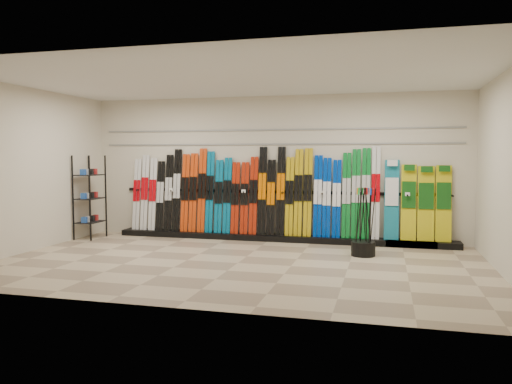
# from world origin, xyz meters

# --- Properties ---
(floor) EXTENTS (8.00, 8.00, 0.00)m
(floor) POSITION_xyz_m (0.00, 0.00, 0.00)
(floor) COLOR gray
(floor) RESTS_ON ground
(back_wall) EXTENTS (8.00, 0.00, 8.00)m
(back_wall) POSITION_xyz_m (0.00, 2.50, 1.50)
(back_wall) COLOR beige
(back_wall) RESTS_ON floor
(left_wall) EXTENTS (0.00, 5.00, 5.00)m
(left_wall) POSITION_xyz_m (-4.00, 0.00, 1.50)
(left_wall) COLOR beige
(left_wall) RESTS_ON floor
(right_wall) EXTENTS (0.00, 5.00, 5.00)m
(right_wall) POSITION_xyz_m (4.00, 0.00, 1.50)
(right_wall) COLOR beige
(right_wall) RESTS_ON floor
(ceiling) EXTENTS (8.00, 8.00, 0.00)m
(ceiling) POSITION_xyz_m (0.00, 0.00, 3.00)
(ceiling) COLOR silver
(ceiling) RESTS_ON back_wall
(ski_rack_base) EXTENTS (8.00, 0.40, 0.12)m
(ski_rack_base) POSITION_xyz_m (0.22, 2.28, 0.06)
(ski_rack_base) COLOR black
(ski_rack_base) RESTS_ON floor
(skis) EXTENTS (5.36, 0.25, 1.83)m
(skis) POSITION_xyz_m (-0.42, 2.34, 0.96)
(skis) COLOR silver
(skis) RESTS_ON ski_rack_base
(snowboards) EXTENTS (1.24, 0.24, 1.56)m
(snowboards) POSITION_xyz_m (2.93, 2.35, 0.86)
(snowboards) COLOR #14728C
(snowboards) RESTS_ON ski_rack_base
(accessory_rack) EXTENTS (0.40, 0.60, 1.76)m
(accessory_rack) POSITION_xyz_m (-3.75, 1.58, 0.88)
(accessory_rack) COLOR black
(accessory_rack) RESTS_ON floor
(pole_bin) EXTENTS (0.42, 0.42, 0.25)m
(pole_bin) POSITION_xyz_m (1.97, 1.13, 0.12)
(pole_bin) COLOR black
(pole_bin) RESTS_ON floor
(ski_poles) EXTENTS (0.35, 0.25, 1.18)m
(ski_poles) POSITION_xyz_m (2.00, 1.12, 0.61)
(ski_poles) COLOR black
(ski_poles) RESTS_ON pole_bin
(slatwall_rail_0) EXTENTS (7.60, 0.02, 0.03)m
(slatwall_rail_0) POSITION_xyz_m (0.00, 2.48, 2.00)
(slatwall_rail_0) COLOR gray
(slatwall_rail_0) RESTS_ON back_wall
(slatwall_rail_1) EXTENTS (7.60, 0.02, 0.03)m
(slatwall_rail_1) POSITION_xyz_m (0.00, 2.48, 2.30)
(slatwall_rail_1) COLOR gray
(slatwall_rail_1) RESTS_ON back_wall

